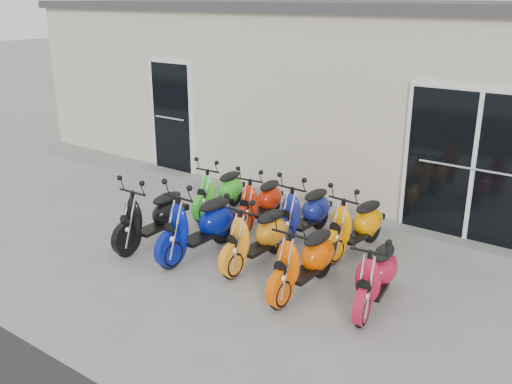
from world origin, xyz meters
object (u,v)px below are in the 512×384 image
scooter_front_orange_a (257,228)px  scooter_back_green (219,184)px  scooter_front_blue (198,215)px  scooter_back_yellow (356,217)px  scooter_front_black (152,208)px  scooter_front_orange_b (304,251)px  scooter_front_red (376,267)px  scooter_back_blue (305,204)px  scooter_back_red (260,194)px

scooter_front_orange_a → scooter_back_green: size_ratio=1.05×
scooter_front_blue → scooter_back_yellow: scooter_front_blue is taller
scooter_front_blue → scooter_back_green: bearing=120.8°
scooter_front_orange_a → scooter_back_yellow: 1.44m
scooter_front_black → scooter_front_orange_a: size_ratio=1.03×
scooter_front_black → scooter_front_orange_b: (2.52, 0.09, -0.01)m
scooter_back_yellow → scooter_front_red: bearing=-48.4°
scooter_front_orange_a → scooter_back_green: (-1.63, 1.18, -0.02)m
scooter_front_black → scooter_back_green: 1.53m
scooter_front_black → scooter_back_blue: (1.66, 1.49, -0.02)m
scooter_front_orange_a → scooter_back_yellow: scooter_front_orange_a is taller
scooter_back_blue → scooter_back_yellow: size_ratio=1.00×
scooter_front_orange_a → scooter_back_green: 2.01m
scooter_front_red → scooter_front_orange_b: bearing=-176.8°
scooter_back_red → scooter_back_yellow: scooter_back_yellow is taller
scooter_back_red → scooter_front_orange_a: bearing=-62.7°
scooter_front_orange_a → scooter_back_blue: bearing=89.2°
scooter_front_orange_a → scooter_back_blue: scooter_back_blue is taller
scooter_back_green → scooter_back_red: bearing=-4.1°
scooter_back_yellow → scooter_front_blue: bearing=-135.7°
scooter_front_orange_b → scooter_back_red: (-1.70, 1.44, -0.03)m
scooter_front_black → scooter_back_yellow: bearing=28.8°
scooter_front_orange_b → scooter_back_blue: (-0.86, 1.40, -0.00)m
scooter_front_black → scooter_front_orange_a: scooter_front_black is taller
scooter_back_green → scooter_back_yellow: size_ratio=0.96×
scooter_front_blue → scooter_front_orange_b: scooter_front_blue is taller
scooter_front_blue → scooter_back_green: scooter_front_blue is taller
scooter_back_red → scooter_front_blue: bearing=-98.2°
scooter_back_green → scooter_front_orange_b: bearing=-33.9°
scooter_back_yellow → scooter_front_orange_a: bearing=-121.8°
scooter_front_blue → scooter_back_green: 1.61m
scooter_front_orange_a → scooter_back_blue: (0.04, 1.14, 0.00)m
scooter_front_black → scooter_front_orange_a: bearing=10.0°
scooter_front_orange_a → scooter_front_black: bearing=-166.7°
scooter_back_red → scooter_back_blue: scooter_back_blue is taller
scooter_front_blue → scooter_back_yellow: bearing=39.9°
scooter_front_black → scooter_back_green: (-0.01, 1.53, -0.04)m
scooter_front_blue → scooter_back_yellow: 2.19m
scooter_front_black → scooter_back_blue: bearing=39.9°
scooter_front_black → scooter_front_red: size_ratio=1.08×
scooter_back_green → scooter_back_blue: 1.67m
scooter_back_red → scooter_back_blue: 0.84m
scooter_back_blue → scooter_front_orange_a: bearing=-90.8°
scooter_front_orange_b → scooter_back_yellow: bearing=90.5°
scooter_front_black → scooter_back_yellow: size_ratio=1.03×
scooter_back_red → scooter_back_green: bearing=173.5°
scooter_front_blue → scooter_back_blue: bearing=58.7°
scooter_front_red → scooter_back_green: size_ratio=1.00×
scooter_front_orange_a → scooter_back_blue: 1.15m
scooter_back_blue → scooter_front_red: bearing=-34.1°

